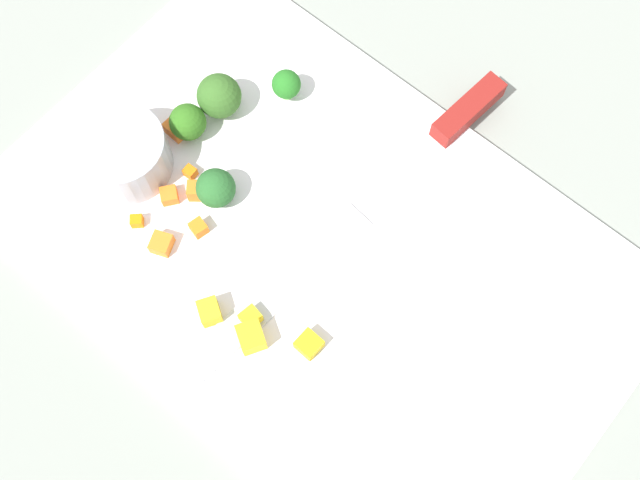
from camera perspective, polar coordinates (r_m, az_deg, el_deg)
The scene contains 19 objects.
ground_plane at distance 0.66m, azimuth 0.00°, elevation -0.66°, with size 4.00×4.00×0.00m, color gray.
cutting_board at distance 0.66m, azimuth 0.00°, elevation -0.48°, with size 0.54×0.34×0.01m, color white.
prep_bowl at distance 0.68m, azimuth -14.29°, elevation 6.18°, with size 0.08×0.08×0.04m, color #B0B5C3.
chef_knife at distance 0.68m, azimuth 6.24°, elevation 5.21°, with size 0.06×0.38×0.02m.
carrot_dice_0 at distance 0.70m, azimuth -10.70°, elevation 7.99°, with size 0.02×0.02×0.02m, color orange.
carrot_dice_1 at distance 0.66m, azimuth -8.97°, elevation 0.90°, with size 0.01×0.01×0.01m, color orange.
carrot_dice_2 at distance 0.68m, azimuth -11.09°, elevation 3.25°, with size 0.01×0.01×0.01m, color orange.
carrot_dice_3 at distance 0.67m, azimuth -9.06°, elevation 3.62°, with size 0.01×0.02×0.02m, color orange.
carrot_dice_4 at distance 0.67m, azimuth -13.40°, elevation 1.38°, with size 0.01×0.01×0.01m, color orange.
carrot_dice_5 at distance 0.68m, azimuth -9.58°, elevation 4.97°, with size 0.01×0.01×0.01m, color orange.
carrot_dice_6 at distance 0.66m, azimuth -11.65°, elevation -0.27°, with size 0.02×0.02×0.01m, color orange.
pepper_dice_0 at distance 0.63m, azimuth -5.42°, elevation -5.52°, with size 0.02×0.01×0.01m, color yellow.
pepper_dice_1 at distance 0.63m, azimuth -8.17°, elevation -5.28°, with size 0.02×0.02×0.02m, color yellow.
pepper_dice_2 at distance 0.62m, azimuth -0.82°, elevation -7.72°, with size 0.02×0.02×0.01m, color yellow.
pepper_dice_3 at distance 0.62m, azimuth -5.12°, elevation -7.17°, with size 0.02×0.02×0.02m, color yellow.
broccoli_floret_0 at distance 0.66m, azimuth -7.72°, elevation 3.81°, with size 0.03×0.03×0.04m.
broccoli_floret_1 at distance 0.70m, azimuth -7.47°, elevation 10.50°, with size 0.04×0.04×0.04m.
broccoli_floret_2 at distance 0.69m, azimuth -9.75°, elevation 8.58°, with size 0.03×0.03×0.04m.
broccoli_floret_3 at distance 0.70m, azimuth -2.51°, elevation 11.41°, with size 0.03×0.03×0.03m.
Camera 1 is at (0.14, -0.17, 0.63)m, focal length 43.24 mm.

